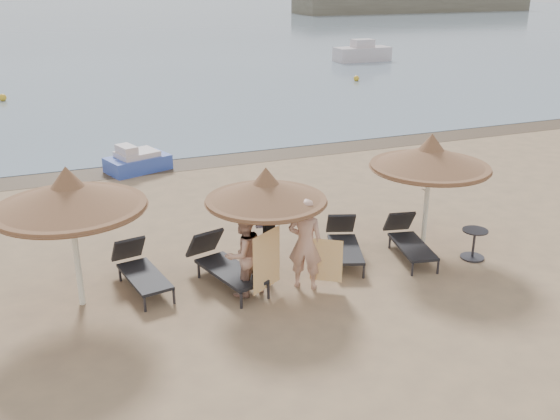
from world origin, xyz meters
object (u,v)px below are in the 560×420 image
Objects in this scene: side_table at (474,245)px; person_left at (243,248)px; lounger_near_left at (223,263)px; palapa_center at (266,191)px; lounger_far_right at (408,239)px; pedal_boat at (137,161)px; lounger_far_left at (140,268)px; lounger_near_right at (344,242)px; palapa_right at (430,158)px; person_right at (305,237)px; palapa_left at (69,196)px.

side_table is 5.35m from person_left.
side_table is at bearing -25.37° from lounger_near_left.
palapa_center is 1.77m from lounger_near_left.
pedal_boat is at bearing 129.73° from lounger_far_right.
person_left is at bearing -84.99° from lounger_near_left.
lounger_far_left is 4.50m from lounger_near_right.
person_left reaches higher than lounger_far_left.
palapa_center is 4.04m from palapa_right.
palapa_center is 0.91× the size of palapa_right.
lounger_far_left is 2.25m from person_left.
lounger_far_right is at bearing 167.42° from person_left.
lounger_near_left is 1.83m from person_right.
person_right is (1.48, -0.82, 0.68)m from lounger_near_left.
side_table is at bearing -57.51° from palapa_right.
lounger_far_right is 0.91× the size of pedal_boat.
palapa_center is 2.55m from lounger_near_right.
person_left is 1.26m from person_right.
palapa_right is at bearing -131.56° from person_right.
lounger_far_left is at bearing 176.34° from palapa_right.
palapa_right reaches higher than lounger_far_right.
pedal_boat is at bearing 97.95° from palapa_center.
palapa_left is 4.11× the size of side_table.
pedal_boat is at bearing 121.89° from palapa_right.
pedal_boat is (-3.20, 8.32, -0.05)m from lounger_near_right.
palapa_left is 3.71m from palapa_center.
side_table is (0.64, -1.00, -1.82)m from palapa_right.
palapa_center is 8.91m from pedal_boat.
palapa_left is 8.90m from pedal_boat.
palapa_left reaches higher than person_right.
person_left is at bearing -13.99° from palapa_left.
lounger_far_left is at bearing 15.83° from palapa_left.
lounger_near_right is at bearing 175.84° from lounger_far_right.
lounger_far_right is at bearing -16.89° from lounger_far_left.
side_table is 0.31× the size of person_right.
palapa_left reaches higher than palapa_right.
palapa_right is 1.35× the size of lounger_near_right.
palapa_right reaches higher than person_left.
palapa_center reaches higher than pedal_boat.
lounger_far_left is 0.93× the size of pedal_boat.
lounger_near_right is 1.48m from lounger_far_right.
lounger_far_left reaches higher than lounger_near_right.
person_right is at bearing -44.39° from lounger_near_left.
palapa_left is 3.34m from lounger_near_left.
palapa_right reaches higher than lounger_near_left.
palapa_center is 1.24× the size of lounger_far_right.
palapa_right is at bearing 122.49° from side_table.
palapa_left is at bearing 174.67° from palapa_center.
person_left reaches higher than lounger_near_right.
lounger_far_right is (-0.62, -0.31, -1.76)m from palapa_right.
lounger_far_right is (7.09, -0.39, -1.84)m from palapa_left.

